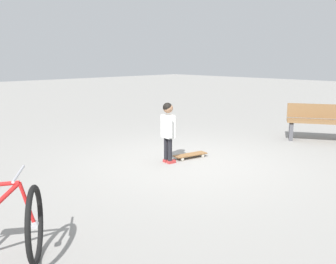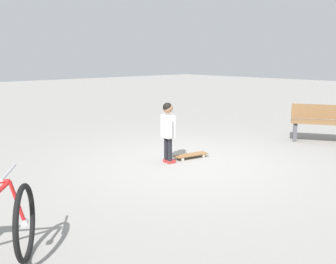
# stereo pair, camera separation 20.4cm
# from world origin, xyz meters

# --- Properties ---
(ground_plane) EXTENTS (50.00, 50.00, 0.00)m
(ground_plane) POSITION_xyz_m (0.00, 0.00, 0.00)
(ground_plane) COLOR gray
(child_person) EXTENTS (0.35, 0.26, 1.06)m
(child_person) POSITION_xyz_m (0.33, 0.31, 0.66)
(child_person) COLOR black
(child_person) RESTS_ON ground
(skateboard) EXTENTS (0.33, 0.68, 0.07)m
(skateboard) POSITION_xyz_m (0.27, -0.20, 0.06)
(skateboard) COLOR olive
(skateboard) RESTS_ON ground
(street_bench) EXTENTS (1.61, 1.18, 0.80)m
(street_bench) POSITION_xyz_m (-0.85, -3.37, 0.42)
(street_bench) COLOR brown
(street_bench) RESTS_ON ground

